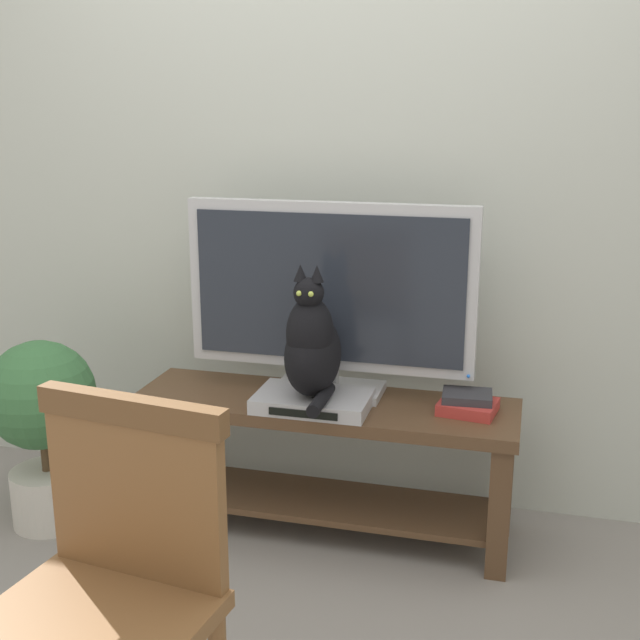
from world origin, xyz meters
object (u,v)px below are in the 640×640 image
(book_stack, at_px, (468,403))
(potted_plant, at_px, (42,417))
(tv, at_px, (330,294))
(wooden_chair, at_px, (105,584))
(cat, at_px, (312,346))
(tv_stand, at_px, (324,442))
(media_box, at_px, (313,401))

(book_stack, distance_m, potted_plant, 1.52)
(tv, bearing_deg, wooden_chair, -95.57)
(cat, height_order, wooden_chair, cat)
(tv_stand, distance_m, potted_plant, 1.03)
(cat, height_order, potted_plant, cat)
(tv_stand, xyz_separation_m, wooden_chair, (-0.13, -1.29, 0.21))
(book_stack, bearing_deg, potted_plant, -171.34)
(tv_stand, height_order, book_stack, book_stack)
(tv_stand, relative_size, potted_plant, 1.94)
(cat, bearing_deg, wooden_chair, -95.58)
(wooden_chair, xyz_separation_m, potted_plant, (-0.87, 1.08, -0.13))
(media_box, height_order, book_stack, book_stack)
(cat, bearing_deg, media_box, 93.98)
(cat, bearing_deg, potted_plant, -173.20)
(wooden_chair, bearing_deg, potted_plant, 128.77)
(wooden_chair, relative_size, book_stack, 4.44)
(media_box, xyz_separation_m, cat, (0.00, -0.01, 0.20))
(tv, height_order, wooden_chair, tv)
(tv, bearing_deg, book_stack, -7.07)
(tv_stand, relative_size, book_stack, 6.53)
(tv_stand, bearing_deg, tv, 89.98)
(book_stack, bearing_deg, tv, 172.93)
(wooden_chair, distance_m, book_stack, 1.45)
(tv, relative_size, cat, 2.23)
(wooden_chair, bearing_deg, book_stack, 64.12)
(tv, distance_m, wooden_chair, 1.41)
(book_stack, bearing_deg, cat, -167.87)
(tv_stand, height_order, potted_plant, potted_plant)
(tv_stand, height_order, wooden_chair, wooden_chair)
(media_box, xyz_separation_m, potted_plant, (-0.98, -0.13, -0.11))
(book_stack, bearing_deg, wooden_chair, -115.88)
(media_box, distance_m, wooden_chair, 1.22)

